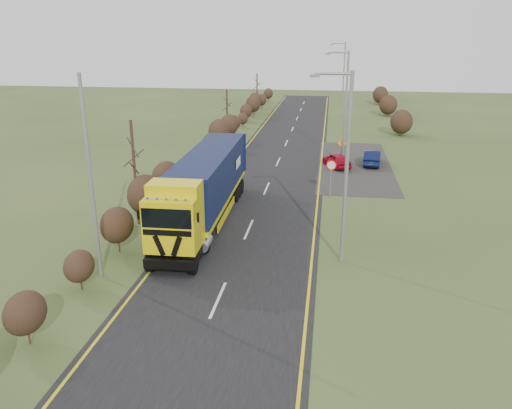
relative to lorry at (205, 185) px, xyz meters
The scene contains 14 objects.
ground 5.97m from the lorry, 61.04° to the right, with size 160.00×160.00×0.00m, color #354A20.
road 6.26m from the lorry, 62.79° to the left, with size 8.00×120.00×0.02m, color black.
layby 17.88m from the lorry, 58.89° to the left, with size 6.00×18.00×0.02m, color #282623.
lane_markings 6.01m from the lorry, 61.35° to the left, with size 7.52×116.00×0.01m.
hedgerow 4.59m from the lorry, 137.26° to the left, with size 2.24×102.04×6.05m.
lorry is the anchor object (origin of this frame).
car_red_hatchback 16.19m from the lorry, 61.63° to the left, with size 1.41×3.49×1.19m, color #A2081F.
car_blue_sedan 18.76m from the lorry, 55.32° to the left, with size 1.33×3.81×1.25m, color #091234.
streetlight_near 9.16m from the lorry, 29.02° to the right, with size 1.92×0.18×9.01m.
streetlight_mid 17.90m from the lorry, 62.87° to the left, with size 1.97×0.19×9.26m.
streetlight_far 42.16m from the lorry, 78.56° to the left, with size 2.03×0.19×9.57m.
left_pole 8.34m from the lorry, 112.78° to the right, with size 0.16×0.16×9.03m, color gray.
speed_sign 9.21m from the lorry, 38.86° to the left, with size 0.73×0.10×2.63m.
warning_board 18.01m from the lorry, 63.36° to the left, with size 0.77×0.11×2.02m.
Camera 1 is at (4.23, -21.90, 10.45)m, focal length 35.00 mm.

